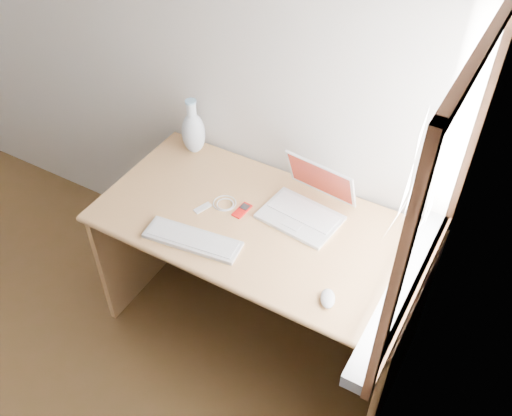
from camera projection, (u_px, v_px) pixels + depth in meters
The scene contains 10 objects.
back_wall at pixel (116, 21), 2.75m from camera, with size 3.50×0.04×2.60m, color silver.
window at pixel (436, 198), 1.85m from camera, with size 0.11×0.99×1.10m.
desk at pixel (270, 245), 2.70m from camera, with size 1.46×0.73×0.77m.
laptop at pixel (305, 204), 2.50m from camera, with size 0.36×0.32×0.23m.
external_keyboard at pixel (192, 239), 2.40m from camera, with size 0.43×0.18×0.02m.
mouse at pixel (328, 298), 2.17m from camera, with size 0.06×0.09×0.03m, color silver.
ipod at pixel (242, 210), 2.54m from camera, with size 0.05×0.10×0.01m.
cable_coil at pixel (225, 203), 2.58m from camera, with size 0.11×0.11×0.01m, color silver.
remote at pixel (203, 208), 2.56m from camera, with size 0.03×0.08×0.01m, color silver.
vase at pixel (193, 132), 2.78m from camera, with size 0.12×0.12×0.30m.
Camera 1 is at (1.89, -0.18, 2.52)m, focal length 40.00 mm.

